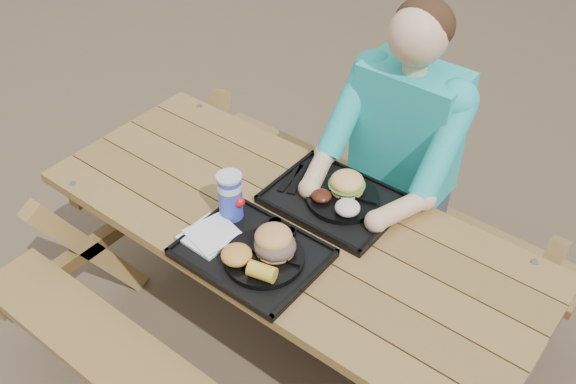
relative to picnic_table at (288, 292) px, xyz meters
The scene contains 18 objects.
ground 0.38m from the picnic_table, ahead, with size 60.00×60.00×0.00m, color #999999.
picnic_table is the anchor object (origin of this frame).
tray_near 0.44m from the picnic_table, 86.49° to the right, with size 0.45×0.35×0.02m, color black.
tray_far 0.43m from the picnic_table, 67.84° to the left, with size 0.45×0.35×0.02m, color black.
plate_near 0.46m from the picnic_table, 72.18° to the right, with size 0.26×0.26×0.02m, color black.
plate_far 0.46m from the picnic_table, 61.30° to the left, with size 0.26×0.26×0.02m, color black.
napkin_stack 0.49m from the picnic_table, 120.71° to the right, with size 0.16×0.16×0.02m, color silver.
soda_cup 0.52m from the picnic_table, 143.67° to the right, with size 0.08×0.08×0.17m, color #1729B0.
condiment_bbq 0.42m from the picnic_table, 88.34° to the right, with size 0.05×0.05×0.03m, color black.
condiment_mustard 0.42m from the picnic_table, 48.79° to the right, with size 0.04×0.04×0.03m, color yellow.
sandwich 0.52m from the picnic_table, 64.34° to the right, with size 0.13×0.13×0.13m, color #D48E4A, non-canonical shape.
mac_cheese 0.52m from the picnic_table, 87.30° to the right, with size 0.10×0.10×0.05m, color gold.
corn_cob 0.54m from the picnic_table, 66.83° to the right, with size 0.09×0.09×0.05m, color gold, non-canonical shape.
cutlery_far 0.45m from the picnic_table, 118.12° to the left, with size 0.03×0.17×0.01m, color black.
burger 0.53m from the picnic_table, 67.44° to the left, with size 0.12×0.12×0.11m, color #F4AC56, non-canonical shape.
baked_beans 0.45m from the picnic_table, 67.54° to the left, with size 0.07×0.07×0.03m, color #42180D.
potato_salad 0.48m from the picnic_table, 36.81° to the left, with size 0.09×0.09×0.05m, color beige.
diner 0.63m from the picnic_table, 77.39° to the left, with size 0.48×0.84×1.28m, color #1AA1B8, non-canonical shape.
Camera 1 is at (1.00, -1.28, 2.26)m, focal length 40.00 mm.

